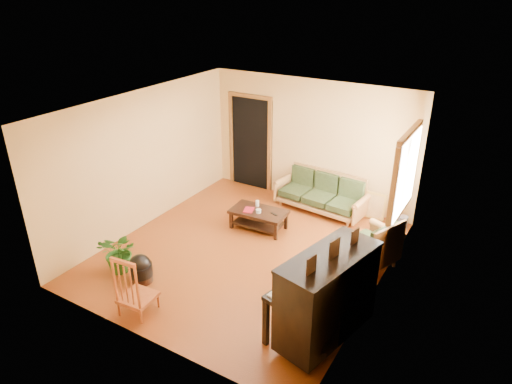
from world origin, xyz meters
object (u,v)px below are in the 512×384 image
Objects in this scene: sofa at (320,193)px; red_chair at (136,283)px; piano at (327,298)px; footstool at (141,272)px; armchair at (370,241)px; potted_plant at (120,252)px; ceramic_crock at (402,222)px; coffee_table at (259,219)px.

sofa is 4.35m from red_chair.
footstool is (-2.98, -0.31, -0.47)m from piano.
sofa is 2.08× the size of armchair.
armchair is at bearing 33.46° from potted_plant.
footstool reaches higher than ceramic_crock.
potted_plant is at bearing 174.38° from footstool.
footstool is (-0.74, -2.41, -0.02)m from coffee_table.
red_chair reaches higher than ceramic_crock.
coffee_table is 1.08× the size of red_chair.
ceramic_crock is (0.18, 1.55, -0.33)m from armchair.
piano is 3.04m from footstool.
potted_plant is (-0.47, 0.05, 0.18)m from footstool.
piano is at bearing 4.40° from potted_plant.
red_chair is at bearing -32.30° from potted_plant.
footstool is 0.50m from potted_plant.
potted_plant reaches higher than coffee_table.
coffee_table is 2.76m from ceramic_crock.
sofa is 1.28× the size of piano.
piano is 3.57m from ceramic_crock.
piano is at bearing -43.01° from coffee_table.
sofa is 5.02× the size of footstool.
potted_plant is (-0.95, 0.60, -0.13)m from red_chair.
sofa is at bearing 61.14° from coffee_table.
footstool is at bearing -160.90° from piano.
ceramic_crock is (1.66, 0.16, -0.28)m from sofa.
sofa is 2.64× the size of potted_plant.
coffee_table is at bearing -113.36° from sofa.
ceramic_crock is at bearing 51.09° from footstool.
piano is 3.47m from potted_plant.
red_chair reaches higher than armchair.
red_chair is 5.13m from ceramic_crock.
potted_plant is at bearing 142.62° from red_chair.
piano is 1.50× the size of red_chair.
footstool is at bearing -119.80° from armchair.
red_chair is (-0.96, -4.24, 0.09)m from sofa.
sofa is at bearing 158.88° from armchair.
sofa reaches higher than footstool.
coffee_table is 2.20m from armchair.
armchair reaches higher than footstool.
armchair is at bearing -37.80° from sofa.
red_chair reaches higher than footstool.
armchair is 0.61× the size of piano.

